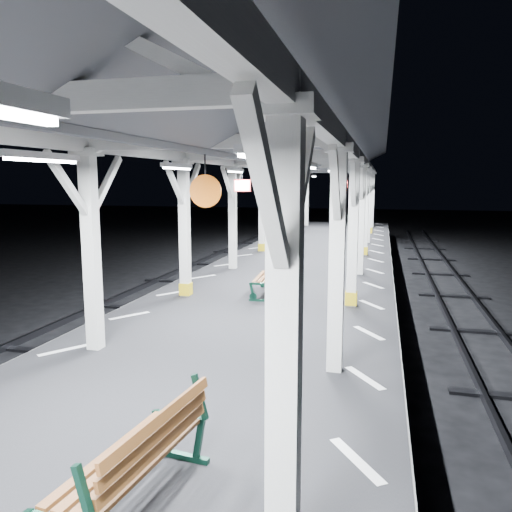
% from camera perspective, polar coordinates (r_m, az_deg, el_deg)
% --- Properties ---
extents(ground, '(120.00, 120.00, 0.00)m').
position_cam_1_polar(ground, '(10.28, -1.58, -13.13)').
color(ground, black).
rests_on(ground, ground).
extents(platform, '(6.00, 50.00, 1.00)m').
position_cam_1_polar(platform, '(10.11, -1.59, -10.49)').
color(platform, black).
rests_on(platform, ground).
extents(hazard_stripes_left, '(1.00, 48.00, 0.01)m').
position_cam_1_polar(hazard_stripes_left, '(10.86, -14.23, -6.63)').
color(hazard_stripes_left, silver).
rests_on(hazard_stripes_left, platform).
extents(hazard_stripes_right, '(1.00, 48.00, 0.01)m').
position_cam_1_polar(hazard_stripes_right, '(9.61, 12.76, -8.58)').
color(hazard_stripes_right, silver).
rests_on(hazard_stripes_right, platform).
extents(track_left, '(2.20, 60.00, 0.16)m').
position_cam_1_polar(track_left, '(12.50, -24.56, -9.55)').
color(track_left, '#2D2D33').
rests_on(track_left, ground).
extents(canopy, '(5.40, 49.00, 4.65)m').
position_cam_1_polar(canopy, '(9.57, -1.72, 13.10)').
color(canopy, silver).
rests_on(canopy, platform).
extents(bench_near, '(0.85, 1.81, 0.94)m').
position_cam_1_polar(bench_near, '(4.63, -13.06, -21.48)').
color(bench_near, black).
rests_on(bench_near, platform).
extents(bench_mid, '(0.72, 1.67, 0.89)m').
position_cam_1_polar(bench_mid, '(12.38, 1.68, -2.27)').
color(bench_mid, black).
rests_on(bench_mid, platform).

